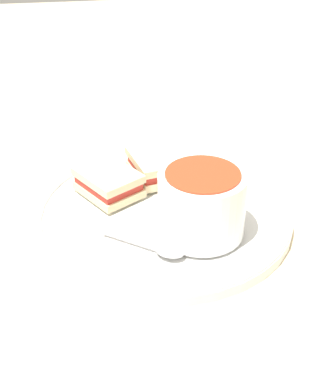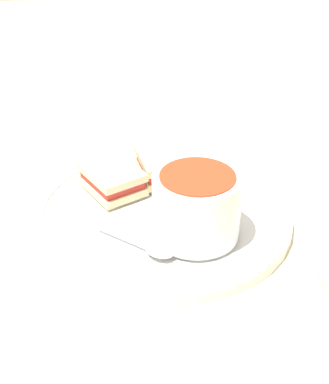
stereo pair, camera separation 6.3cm
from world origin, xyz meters
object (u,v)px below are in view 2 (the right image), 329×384
object	(u,v)px
soup_bowl	(196,205)
sandwich_half_near	(160,165)
spoon	(155,249)
sandwich_half_far	(112,179)

from	to	relation	value
soup_bowl	sandwich_half_near	xyz separation A→B (m)	(-0.04, 0.13, -0.02)
soup_bowl	spoon	distance (m)	0.07
spoon	sandwich_half_far	world-z (taller)	sandwich_half_far
soup_bowl	sandwich_half_near	size ratio (longest dim) A/B	1.09
sandwich_half_far	spoon	bearing A→B (deg)	-68.69
sandwich_half_near	sandwich_half_far	distance (m)	0.07
soup_bowl	sandwich_half_near	world-z (taller)	soup_bowl
sandwich_half_near	sandwich_half_far	size ratio (longest dim) A/B	0.92
spoon	sandwich_half_near	bearing A→B (deg)	121.90
soup_bowl	spoon	bearing A→B (deg)	-146.45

